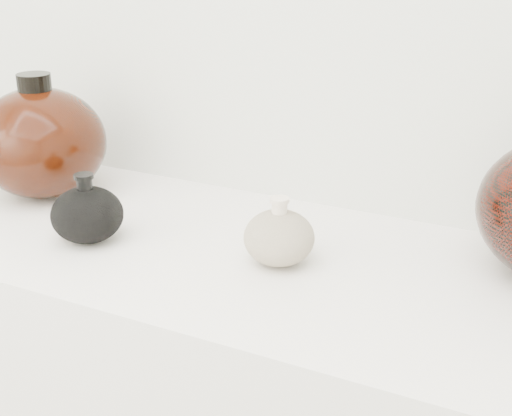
% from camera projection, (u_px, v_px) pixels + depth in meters
% --- Properties ---
extents(black_gourd_vase, '(0.12, 0.12, 0.12)m').
position_uv_depth(black_gourd_vase, '(87.00, 214.00, 1.16)').
color(black_gourd_vase, black).
rests_on(black_gourd_vase, display_counter).
extents(cream_gourd_vase, '(0.14, 0.14, 0.11)m').
position_uv_depth(cream_gourd_vase, '(279.00, 237.00, 1.08)').
color(cream_gourd_vase, '#C4B997').
rests_on(cream_gourd_vase, display_counter).
extents(left_round_pot, '(0.25, 0.25, 0.23)m').
position_uv_depth(left_round_pot, '(41.00, 142.00, 1.34)').
color(left_round_pot, black).
rests_on(left_round_pot, display_counter).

